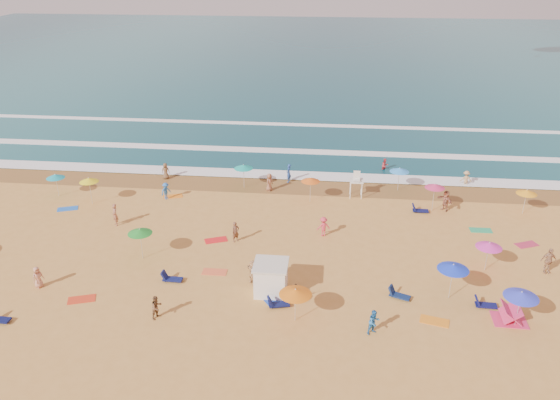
# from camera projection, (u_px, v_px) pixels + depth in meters

# --- Properties ---
(ground) EXTENTS (220.00, 220.00, 0.00)m
(ground) POSITION_uv_depth(u_px,v_px,m) (297.00, 254.00, 40.09)
(ground) COLOR gold
(ground) RESTS_ON ground
(ocean) EXTENTS (220.00, 140.00, 0.18)m
(ocean) POSITION_uv_depth(u_px,v_px,m) (326.00, 54.00, 115.98)
(ocean) COLOR #0C4756
(ocean) RESTS_ON ground
(wet_sand) EXTENTS (220.00, 220.00, 0.00)m
(wet_sand) POSITION_uv_depth(u_px,v_px,m) (307.00, 187.00, 51.38)
(wet_sand) COLOR olive
(wet_sand) RESTS_ON ground
(surf_foam) EXTENTS (200.00, 18.70, 0.05)m
(surf_foam) POSITION_uv_depth(u_px,v_px,m) (311.00, 154.00, 59.31)
(surf_foam) COLOR white
(surf_foam) RESTS_ON ground
(cabana) EXTENTS (2.00, 2.00, 2.00)m
(cabana) POSITION_uv_depth(u_px,v_px,m) (271.00, 279.00, 35.21)
(cabana) COLOR white
(cabana) RESTS_ON ground
(cabana_roof) EXTENTS (2.20, 2.20, 0.12)m
(cabana_roof) POSITION_uv_depth(u_px,v_px,m) (271.00, 265.00, 34.77)
(cabana_roof) COLOR silver
(cabana_roof) RESTS_ON cabana
(bicycle) EXTENTS (1.22, 1.72, 0.86)m
(bicycle) POSITION_uv_depth(u_px,v_px,m) (300.00, 290.00, 35.00)
(bicycle) COLOR black
(bicycle) RESTS_ON ground
(lifeguard_stand) EXTENTS (1.20, 1.20, 2.10)m
(lifeguard_stand) POSITION_uv_depth(u_px,v_px,m) (356.00, 186.00, 48.89)
(lifeguard_stand) COLOR white
(lifeguard_stand) RESTS_ON ground
(beach_umbrellas) EXTENTS (53.11, 28.70, 0.74)m
(beach_umbrellas) POSITION_uv_depth(u_px,v_px,m) (318.00, 225.00, 39.66)
(beach_umbrellas) COLOR yellow
(beach_umbrellas) RESTS_ON ground
(loungers) EXTENTS (46.09, 18.48, 0.34)m
(loungers) POSITION_uv_depth(u_px,v_px,m) (394.00, 277.00, 36.91)
(loungers) COLOR #0D1245
(loungers) RESTS_ON ground
(towels) EXTENTS (39.36, 21.22, 0.03)m
(towels) POSITION_uv_depth(u_px,v_px,m) (246.00, 258.00, 39.48)
(towels) COLOR red
(towels) RESTS_ON ground
(beachgoers) EXTENTS (34.97, 27.04, 2.14)m
(beachgoers) POSITION_uv_depth(u_px,v_px,m) (313.00, 218.00, 43.65)
(beachgoers) COLOR brown
(beachgoers) RESTS_ON ground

